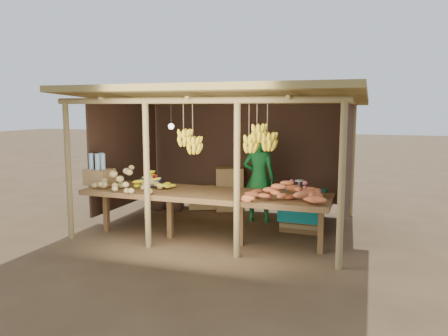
% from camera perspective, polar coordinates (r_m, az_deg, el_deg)
% --- Properties ---
extents(ground, '(60.00, 60.00, 0.00)m').
position_cam_1_polar(ground, '(7.87, 0.00, -7.59)').
color(ground, brown).
rests_on(ground, ground).
extents(stall_structure, '(4.70, 3.50, 2.43)m').
position_cam_1_polar(stall_structure, '(7.60, 0.43, 6.52)').
color(stall_structure, olive).
rests_on(stall_structure, ground).
extents(counter, '(3.90, 1.05, 0.80)m').
position_cam_1_polar(counter, '(6.83, -2.57, -3.61)').
color(counter, brown).
rests_on(counter, ground).
extents(potato_heap, '(1.13, 0.71, 0.37)m').
position_cam_1_polar(potato_heap, '(7.06, -12.79, -1.39)').
color(potato_heap, tan).
rests_on(potato_heap, counter).
extents(sweet_potato_heap, '(1.26, 1.05, 0.36)m').
position_cam_1_polar(sweet_potato_heap, '(6.15, 8.02, -2.67)').
color(sweet_potato_heap, '#BA5B30').
rests_on(sweet_potato_heap, counter).
extents(onion_heap, '(0.80, 0.61, 0.35)m').
position_cam_1_polar(onion_heap, '(6.34, 8.95, -2.42)').
color(onion_heap, '#BF5D68').
rests_on(onion_heap, counter).
extents(banana_pile, '(0.71, 0.49, 0.35)m').
position_cam_1_polar(banana_pile, '(7.23, -9.27, -1.17)').
color(banana_pile, '#FEF528').
rests_on(banana_pile, counter).
extents(tomato_basin, '(0.35, 0.35, 0.18)m').
position_cam_1_polar(tomato_basin, '(7.52, -9.51, -1.60)').
color(tomato_basin, navy).
rests_on(tomato_basin, counter).
extents(bottle_box, '(0.48, 0.40, 0.55)m').
position_cam_1_polar(bottle_box, '(7.66, -15.97, -0.61)').
color(bottle_box, '#997544').
rests_on(bottle_box, counter).
extents(vendor, '(0.63, 0.44, 1.63)m').
position_cam_1_polar(vendor, '(8.06, 4.58, -1.31)').
color(vendor, '#176A2A').
rests_on(vendor, ground).
extents(tarp_crate, '(0.77, 0.67, 0.90)m').
position_cam_1_polar(tarp_crate, '(7.68, 10.20, -5.28)').
color(tarp_crate, brown).
rests_on(tarp_crate, ground).
extents(carton_stack, '(1.28, 0.62, 0.88)m').
position_cam_1_polar(carton_stack, '(8.98, -0.51, -3.12)').
color(carton_stack, '#997544').
rests_on(carton_stack, ground).
extents(burlap_sacks, '(0.79, 0.42, 0.56)m').
position_cam_1_polar(burlap_sacks, '(9.13, -7.58, -3.93)').
color(burlap_sacks, '#472E20').
rests_on(burlap_sacks, ground).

